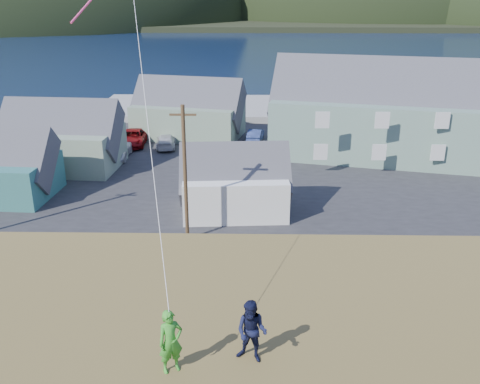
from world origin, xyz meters
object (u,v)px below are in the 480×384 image
Objects in this scene: wharf at (199,108)px; shed_palegreen_far at (188,110)px; lodge at (447,115)px; shed_white at (235,182)px; shed_palegreen_near at (61,138)px; kite_flyer_navy at (252,332)px; kite_flyer_green at (171,342)px.

wharf is 13.15m from shed_palegreen_far.
shed_white is (-19.12, -13.02, -1.98)m from lodge.
shed_white is at bearing -62.55° from shed_palegreen_far.
shed_palegreen_near reaches higher than wharf.
shed_white is at bearing 111.77° from kite_flyer_navy.
wharf is at bearing 66.87° from kite_flyer_green.
lodge is at bearing -40.01° from wharf.
wharf is 34.36m from shed_white.
wharf is 60.37m from kite_flyer_green.
wharf is at bearing 95.49° from shed_white.
shed_white is at bearing -27.70° from shed_palegreen_near.
kite_flyer_navy is (16.85, -35.26, 5.14)m from shed_palegreen_near.
kite_flyer_green reaches higher than shed_palegreen_near.
lodge reaches higher than shed_white.
kite_flyer_navy reaches higher than wharf.
wharf is at bearing 152.91° from lodge.
shed_palegreen_near is 1.34× the size of shed_white.
shed_palegreen_far is 47.14m from kite_flyer_navy.
lodge reaches higher than kite_flyer_green.
shed_white reaches higher than wharf.
shed_palegreen_far is (-24.72, 7.91, -1.38)m from lodge.
shed_white is 0.63× the size of shed_palegreen_far.
shed_palegreen_near reaches higher than shed_white.
shed_white is 21.68m from shed_palegreen_far.
shed_palegreen_near is 39.04m from kite_flyer_green.
kite_flyer_green is 1.84m from kite_flyer_navy.
kite_flyer_green is at bearing -85.19° from wharf.
shed_palegreen_far is 8.25× the size of kite_flyer_navy.
wharf is at bearing 102.77° from shed_palegreen_far.
shed_white is 5.25× the size of kite_flyer_green.
shed_palegreen_far reaches higher than shed_palegreen_near.
lodge is 25.99m from shed_palegreen_far.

